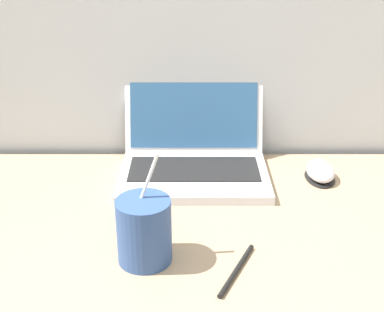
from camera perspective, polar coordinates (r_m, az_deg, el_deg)
laptop at (r=1.27m, az=-0.02°, el=0.61°), size 0.34×0.31×0.23m
drink_cup at (r=0.95m, az=-5.34°, el=-7.84°), size 0.10×0.10×0.20m
computer_mouse at (r=1.28m, az=13.30°, el=-1.63°), size 0.07×0.11×0.04m
pen at (r=0.95m, az=4.58°, el=-12.01°), size 0.07×0.15×0.01m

